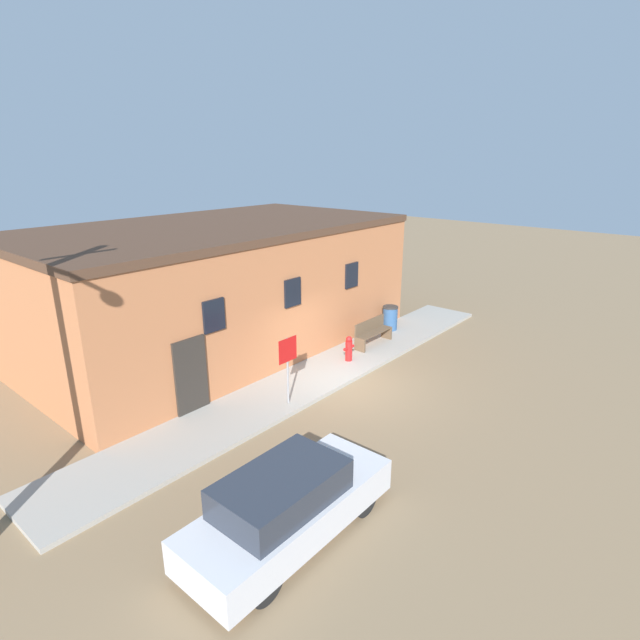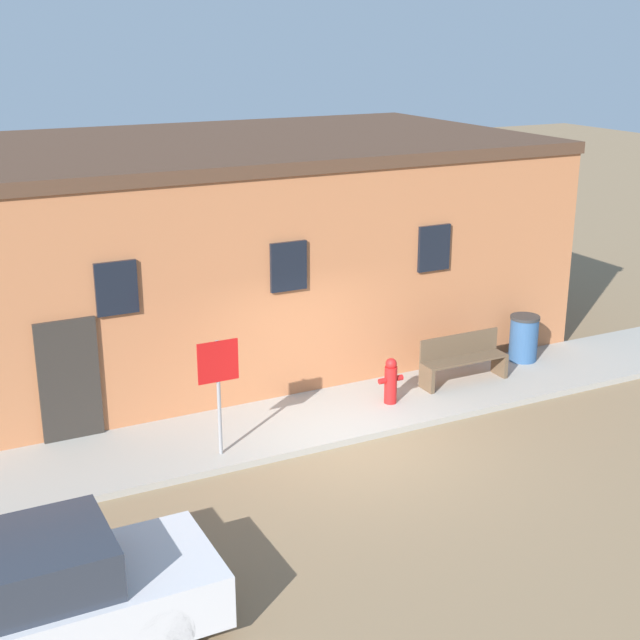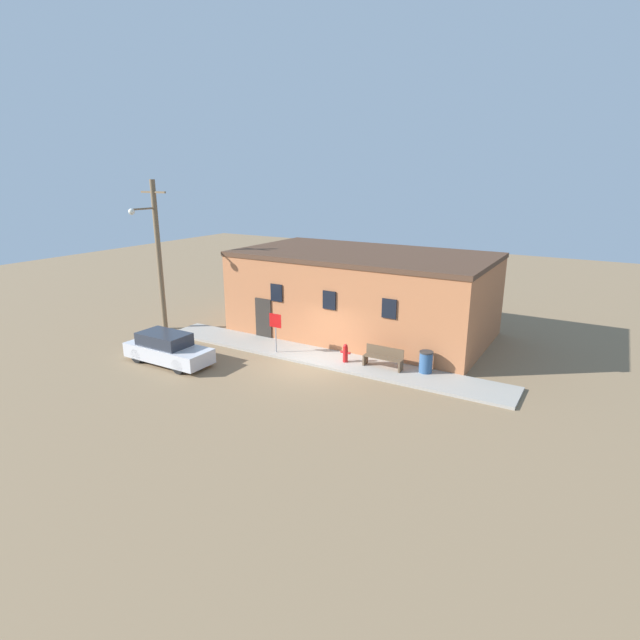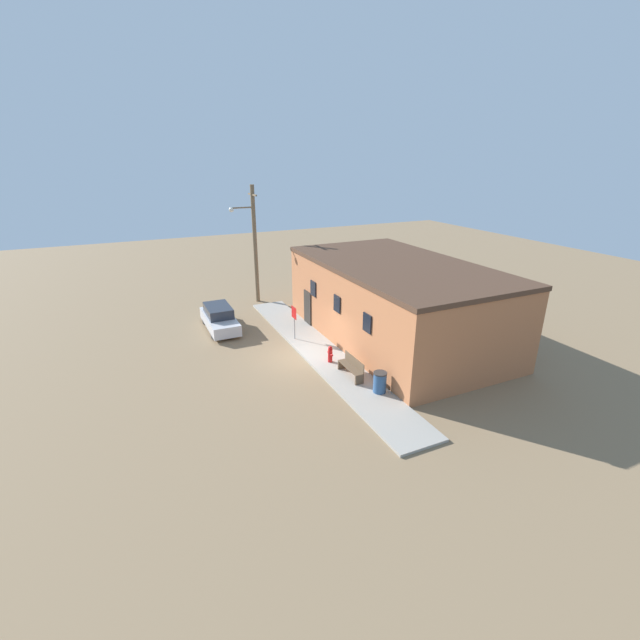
# 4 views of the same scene
# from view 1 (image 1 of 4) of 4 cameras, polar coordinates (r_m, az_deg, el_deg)

# --- Properties ---
(ground_plane) EXTENTS (80.00, 80.00, 0.00)m
(ground_plane) POSITION_cam_1_polar(r_m,az_deg,el_deg) (15.54, 3.18, -7.46)
(ground_plane) COLOR #846B4C
(sidewalk) EXTENTS (18.03, 2.17, 0.12)m
(sidewalk) POSITION_cam_1_polar(r_m,az_deg,el_deg) (16.13, 0.10, -6.20)
(sidewalk) COLOR #9E998E
(sidewalk) RESTS_ON ground
(brick_building) EXTENTS (13.45, 7.51, 4.47)m
(brick_building) POSITION_cam_1_polar(r_m,az_deg,el_deg) (18.59, -11.54, 3.90)
(brick_building) COLOR #B26B42
(brick_building) RESTS_ON ground
(fire_hydrant) EXTENTS (0.49, 0.23, 0.87)m
(fire_hydrant) POSITION_cam_1_polar(r_m,az_deg,el_deg) (16.87, 3.31, -3.27)
(fire_hydrant) COLOR red
(fire_hydrant) RESTS_ON sidewalk
(stop_sign) EXTENTS (0.68, 0.06, 1.94)m
(stop_sign) POSITION_cam_1_polar(r_m,az_deg,el_deg) (13.70, -3.71, -4.38)
(stop_sign) COLOR gray
(stop_sign) RESTS_ON sidewalk
(bench) EXTENTS (1.80, 0.44, 0.94)m
(bench) POSITION_cam_1_polar(r_m,az_deg,el_deg) (18.36, 6.01, -1.38)
(bench) COLOR brown
(bench) RESTS_ON sidewalk
(trash_bin) EXTENTS (0.61, 0.61, 0.96)m
(trash_bin) POSITION_cam_1_polar(r_m,az_deg,el_deg) (20.02, 8.01, 0.26)
(trash_bin) COLOR #2D517F
(trash_bin) RESTS_ON sidewalk
(parked_car) EXTENTS (4.32, 1.61, 1.43)m
(parked_car) POSITION_cam_1_polar(r_m,az_deg,el_deg) (9.72, -3.70, -20.39)
(parked_car) COLOR black
(parked_car) RESTS_ON ground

